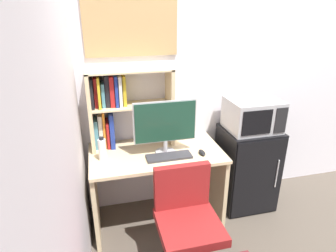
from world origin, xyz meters
The scene contains 12 objects.
wall_back centered at (0.40, 0.02, 1.30)m, with size 6.40×0.04×2.60m, color silver.
wall_left centered at (-1.62, -1.60, 1.30)m, with size 0.04×4.40×2.60m, color silver.
desk centered at (-0.96, -0.33, 0.51)m, with size 1.17×0.65×0.75m.
hutch_bookshelf centered at (-1.26, -0.11, 1.14)m, with size 0.74×0.25×0.70m.
monitor centered at (-0.89, -0.37, 1.02)m, with size 0.55×0.18×0.48m.
keyboard centered at (-0.88, -0.46, 0.76)m, with size 0.39×0.14×0.02m, color #333338.
computer_mouse centered at (-0.58, -0.47, 0.76)m, with size 0.05×0.11×0.03m, color black.
water_bottle centered at (-1.43, -0.36, 0.84)m, with size 0.07×0.07×0.21m.
mini_fridge centered at (-0.02, -0.28, 0.42)m, with size 0.52×0.49×0.85m.
microwave centered at (-0.02, -0.28, 0.99)m, with size 0.48×0.40×0.30m.
desk_chair centered at (-0.86, -0.95, 0.38)m, with size 0.52×0.52×0.85m.
wall_corkboard centered at (-1.10, -0.01, 1.80)m, with size 0.80×0.02×0.52m, color tan.
Camera 1 is at (-1.42, -2.59, 1.95)m, focal length 31.17 mm.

